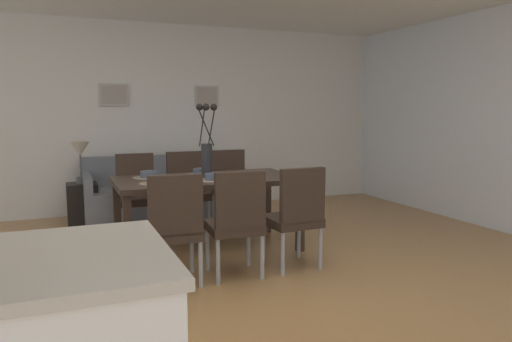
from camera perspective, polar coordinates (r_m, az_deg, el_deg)
The scene contains 24 objects.
ground_plane at distance 3.96m, azimuth -4.59°, elevation -13.62°, with size 9.00×9.00×0.00m, color #A87A47.
back_wall_panel at distance 6.87m, azimuth -13.10°, elevation 6.20°, with size 9.00×0.10×2.60m, color silver.
side_window_wall at distance 6.18m, azimuth 28.28°, elevation 5.41°, with size 0.10×6.30×2.60m, color white.
dining_table at distance 4.80m, azimuth -5.86°, elevation -1.69°, with size 1.80×0.94×0.74m.
dining_chair_near_left at distance 3.88m, azimuth -9.80°, elevation -6.24°, with size 0.47×0.47×0.92m.
dining_chair_near_right at distance 5.53m, azimuth -14.03°, elevation -2.28°, with size 0.45×0.45×0.92m.
dining_chair_far_left at distance 4.01m, azimuth -2.36°, elevation -5.69°, with size 0.47×0.47×0.92m.
dining_chair_far_right at distance 5.68m, azimuth -8.27°, elevation -1.89°, with size 0.44×0.44×0.92m.
dining_chair_mid_left at distance 4.25m, azimuth 4.79°, elevation -4.97°, with size 0.46×0.46×0.92m.
dining_chair_mid_right at distance 5.85m, azimuth -3.02°, elevation -1.55°, with size 0.45×0.45×0.92m.
centerpiece_vase at distance 4.76m, azimuth -5.91°, elevation 2.59°, with size 0.21×0.23×0.73m.
placemat_near_left at distance 4.46m, azimuth -11.75°, elevation -1.46°, with size 0.32×0.32×0.01m, color #7F705B.
bowl_near_left at distance 4.46m, azimuth -11.76°, elevation -0.99°, with size 0.17×0.17×0.07m.
placemat_near_right at distance 4.87m, azimuth -12.68°, elevation -0.76°, with size 0.32×0.32×0.01m, color #7F705B.
bowl_near_right at distance 4.87m, azimuth -12.69°, elevation -0.32°, with size 0.17×0.17×0.07m.
placemat_far_left at distance 4.59m, azimuth -5.12°, elevation -1.09°, with size 0.32×0.32×0.01m, color #7F705B.
bowl_far_left at distance 4.59m, azimuth -5.13°, elevation -0.63°, with size 0.17×0.17×0.07m.
placemat_far_right at distance 4.99m, azimuth -6.56°, elevation -0.44°, with size 0.32×0.32×0.01m, color #7F705B.
bowl_far_right at distance 4.99m, azimuth -6.57°, elevation -0.01°, with size 0.17×0.17×0.07m.
sofa at distance 6.45m, azimuth -10.69°, elevation -2.93°, with size 2.08×0.84×0.80m.
side_table at distance 6.25m, azimuth -20.03°, elevation -3.75°, with size 0.36×0.36×0.52m, color black.
table_lamp at distance 6.16m, azimuth -20.29°, elevation 2.03°, with size 0.22×0.22×0.51m.
framed_picture_left at distance 6.74m, azimuth -16.65°, elevation 8.73°, with size 0.38×0.03×0.30m.
framed_picture_center at distance 7.00m, azimuth -5.92°, elevation 8.93°, with size 0.35×0.03×0.29m.
Camera 1 is at (-1.12, -3.52, 1.41)m, focal length 33.44 mm.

